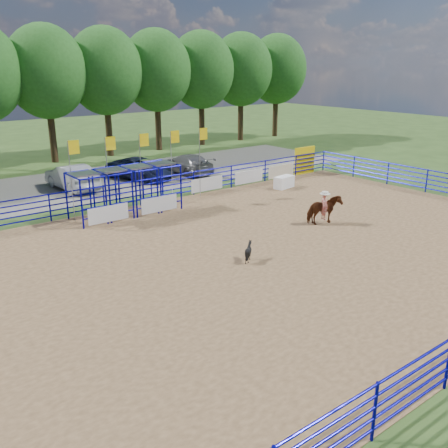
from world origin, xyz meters
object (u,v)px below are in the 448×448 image
at_px(announcer_table, 284,182).
at_px(horse_and_rider, 324,208).
at_px(car_c, 140,168).
at_px(calf, 249,251).
at_px(car_d, 187,164).
at_px(car_b, 72,177).

relative_size(announcer_table, horse_and_rider, 0.61).
height_order(announcer_table, car_c, car_c).
xyz_separation_m(announcer_table, calf, (-10.07, -8.21, 0.01)).
height_order(announcer_table, calf, calf).
bearing_deg(car_d, calf, 65.89).
bearing_deg(car_b, announcer_table, 140.40).
distance_m(calf, car_d, 17.53).
xyz_separation_m(announcer_table, car_c, (-6.10, 8.31, 0.33)).
xyz_separation_m(announcer_table, car_d, (-2.55, 7.62, 0.33)).
relative_size(calf, car_d, 0.16).
height_order(car_c, car_d, car_c).
xyz_separation_m(car_b, car_d, (8.61, -0.59, -0.08)).
xyz_separation_m(announcer_table, car_b, (-11.16, 8.21, 0.41)).
bearing_deg(calf, announcer_table, -48.27).
height_order(horse_and_rider, car_c, horse_and_rider).
relative_size(car_c, car_d, 1.05).
xyz_separation_m(car_c, car_d, (3.55, -0.68, -0.00)).
height_order(horse_and_rider, car_b, horse_and_rider).
xyz_separation_m(calf, car_d, (7.53, 15.83, 0.31)).
bearing_deg(car_c, car_b, 165.58).
relative_size(announcer_table, car_d, 0.29).
distance_m(horse_and_rider, car_b, 16.69).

